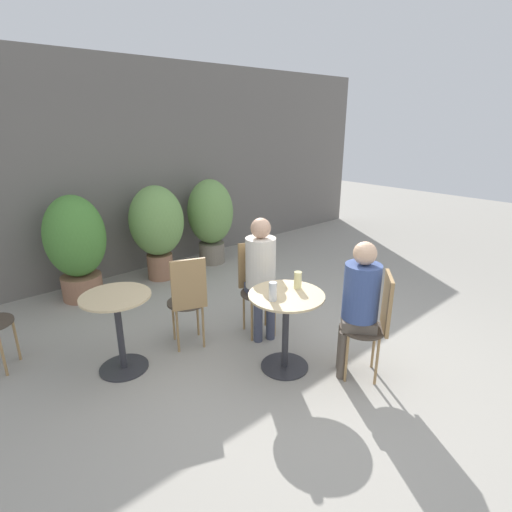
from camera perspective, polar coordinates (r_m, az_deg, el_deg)
The scene contains 14 objects.
ground_plane at distance 3.84m, azimuth 8.02°, elevation -15.96°, with size 20.00×20.00×0.00m, color #9E998E.
storefront_wall at distance 6.06m, azimuth -17.91°, elevation 11.60°, with size 10.00×0.06×3.00m.
cafe_table_near at distance 3.60m, azimuth 4.29°, elevation -8.63°, with size 0.67×0.67×0.74m.
cafe_table_far at distance 3.78m, azimuth -19.06°, elevation -8.71°, with size 0.61×0.61×0.74m.
bistro_chair_0 at distance 3.60m, azimuth 16.70°, elevation -8.43°, with size 0.44×0.45×0.97m.
bistro_chair_1 at distance 4.22m, azimuth -0.02°, elevation -3.42°, with size 0.42×0.43×0.97m.
bistro_chair_3 at distance 3.91m, azimuth -9.69°, elevation -5.57°, with size 0.42×0.43×0.97m.
seated_person_0 at distance 3.51m, azimuth 14.54°, elevation -5.82°, with size 0.38×0.39×1.25m.
seated_person_1 at distance 4.02m, azimuth 0.72°, elevation -1.67°, with size 0.35×0.37×1.28m.
beer_glass_0 at distance 3.35m, azimuth 2.42°, elevation -5.08°, with size 0.07×0.07×0.16m.
beer_glass_1 at distance 3.61m, azimuth 5.99°, elevation -3.43°, with size 0.07×0.07×0.16m.
potted_plant_0 at distance 5.40m, azimuth -24.34°, elevation 1.73°, with size 0.72×0.72×1.33m.
potted_plant_1 at distance 5.73m, azimuth -13.98°, elevation 4.40°, with size 0.75×0.75×1.34m.
potted_plant_2 at distance 6.26m, azimuth -6.52°, elevation 5.73°, with size 0.71×0.71×1.33m.
Camera 1 is at (-2.45, -1.98, 2.19)m, focal length 28.00 mm.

